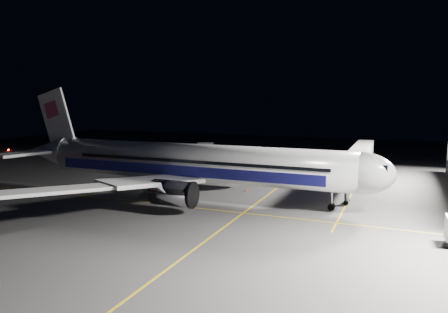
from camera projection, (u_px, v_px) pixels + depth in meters
name	position (u px, v px, depth m)	size (l,w,h in m)	color
ground	(195.00, 197.00, 66.53)	(200.00, 200.00, 0.00)	#4C4C4F
guide_line_main	(257.00, 203.00, 62.80)	(0.25, 80.00, 0.01)	gold
guide_line_cross	(176.00, 206.00, 61.03)	(70.00, 0.25, 0.01)	gold
guide_line_side	(351.00, 195.00, 67.48)	(0.25, 40.00, 0.01)	gold
airliner	(188.00, 163.00, 66.21)	(61.48, 54.22, 16.64)	silver
jet_bridge	(357.00, 159.00, 74.22)	(3.60, 34.40, 6.30)	#B2B2B7
baggage_tug	(158.00, 175.00, 79.72)	(2.53, 2.14, 1.68)	black
safety_cone_a	(259.00, 182.00, 76.40)	(0.35, 0.35, 0.52)	#F55C0A
safety_cone_b	(246.00, 190.00, 70.24)	(0.36, 0.36, 0.54)	#F55C0A
safety_cone_c	(224.00, 178.00, 79.67)	(0.46, 0.46, 0.69)	#F55C0A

